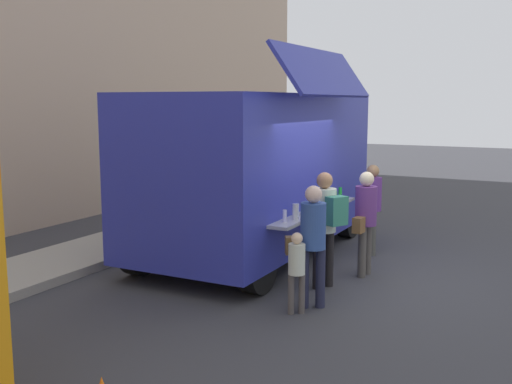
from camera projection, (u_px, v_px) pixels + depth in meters
The scene contains 8 objects.
ground_plane at pixel (344, 276), 9.78m from camera, with size 60.00×60.00×0.00m, color #38383D.
food_truck_main at pixel (258, 168), 10.98m from camera, with size 5.59×3.05×3.68m.
trash_bin at pixel (242, 195), 15.43m from camera, with size 0.60×0.60×0.85m, color #305E39.
customer_front_ordering at pixel (365, 215), 9.63m from camera, with size 0.56×0.35×1.71m.
customer_mid_with_backpack at pixel (326, 218), 8.98m from camera, with size 0.49×0.58×1.78m.
customer_rear_waiting at pixel (312, 236), 8.13m from camera, with size 0.44×0.53×1.70m.
customer_extra_browsing at pixel (372, 201), 11.04m from camera, with size 0.34×0.34×1.67m.
child_near_queue at pixel (297, 266), 7.94m from camera, with size 0.23×0.23×1.11m.
Camera 1 is at (-9.07, -3.05, 2.83)m, focal length 41.99 mm.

